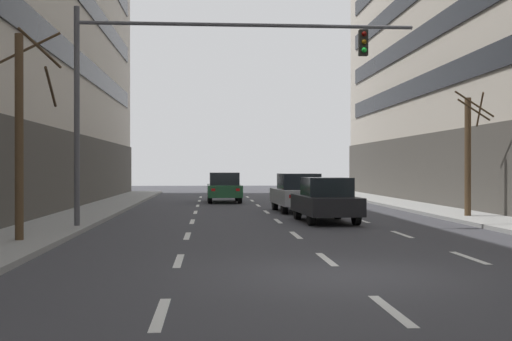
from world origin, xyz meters
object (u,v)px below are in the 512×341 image
at_px(car_driving_0, 326,200).
at_px(car_driving_2, 298,193).
at_px(traffic_signal_0, 182,73).
at_px(street_tree_1, 468,153).
at_px(car_driving_1, 224,188).
at_px(street_tree_2, 20,126).

xyz_separation_m(car_driving_0, car_driving_2, (-0.24, 5.68, 0.05)).
height_order(car_driving_0, traffic_signal_0, traffic_signal_0).
height_order(car_driving_0, street_tree_1, street_tree_1).
bearing_deg(car_driving_2, car_driving_1, 110.71).
relative_size(street_tree_1, street_tree_2, 0.85).
distance_m(car_driving_0, traffic_signal_0, 7.00).
bearing_deg(car_driving_2, street_tree_1, -39.08).
distance_m(car_driving_0, street_tree_2, 11.25).
distance_m(car_driving_0, street_tree_1, 6.00).
distance_m(car_driving_2, street_tree_2, 15.07).
bearing_deg(traffic_signal_0, car_driving_2, 58.93).
bearing_deg(car_driving_2, traffic_signal_0, -121.07).
height_order(car_driving_0, car_driving_1, car_driving_1).
distance_m(traffic_signal_0, street_tree_2, 5.98).
height_order(car_driving_0, car_driving_2, car_driving_2).
bearing_deg(car_driving_2, car_driving_0, -87.59).
bearing_deg(car_driving_1, car_driving_0, -76.41).
distance_m(street_tree_1, street_tree_2, 16.37).
height_order(car_driving_1, car_driving_2, car_driving_2).
distance_m(car_driving_1, street_tree_1, 16.04).
height_order(car_driving_2, traffic_signal_0, traffic_signal_0).
xyz_separation_m(car_driving_1, street_tree_1, (9.06, -13.13, 1.70)).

